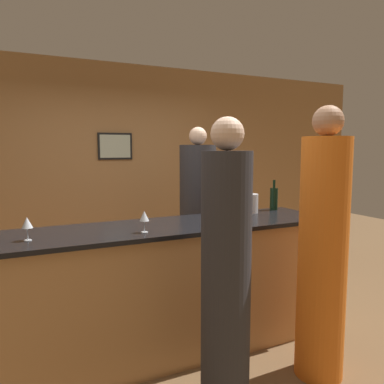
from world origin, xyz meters
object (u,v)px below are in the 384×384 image
Objects in this scene: guest_0 at (226,276)px; ice_bucket at (249,203)px; guest_1 at (323,253)px; wine_bottle_0 at (274,198)px; bartender at (198,224)px.

guest_0 is 1.37m from ice_bucket.
guest_1 is 1.05m from ice_bucket.
wine_bottle_0 reaches higher than ice_bucket.
guest_0 reaches higher than ice_bucket.
wine_bottle_0 is at bearing 41.78° from guest_0.
bartender is 1.02× the size of guest_0.
guest_1 reaches higher than wine_bottle_0.
ice_bucket is (0.03, 1.02, 0.24)m from guest_1.
wine_bottle_0 is (1.20, 1.07, 0.31)m from guest_0.
ice_bucket is at bearing 50.09° from guest_0.
guest_1 is (0.83, 0.01, 0.05)m from guest_0.
guest_1 is at bearing -108.99° from wine_bottle_0.
guest_0 is (-0.58, -1.59, -0.00)m from bartender.
guest_1 is at bearing -91.61° from ice_bucket.
ice_bucket is (-0.34, -0.04, -0.03)m from wine_bottle_0.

